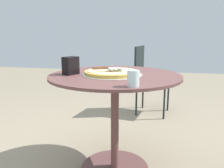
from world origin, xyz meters
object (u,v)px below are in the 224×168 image
(pizza_on_tray, at_px, (112,73))
(pizza_server, at_px, (107,68))
(patio_chair_corner, at_px, (148,75))
(napkin_dispenser, at_px, (71,66))
(patio_table, at_px, (115,102))
(drinking_cup, at_px, (133,79))

(pizza_on_tray, height_order, pizza_server, pizza_server)
(pizza_server, xyz_separation_m, patio_chair_corner, (-0.20, -1.47, -0.28))
(pizza_server, relative_size, napkin_dispenser, 1.64)
(patio_table, relative_size, pizza_server, 4.56)
(patio_table, height_order, pizza_server, pizza_server)
(pizza_on_tray, xyz_separation_m, pizza_server, (0.02, 0.04, 0.04))
(pizza_server, distance_m, drinking_cup, 0.38)
(pizza_server, relative_size, drinking_cup, 2.30)
(patio_chair_corner, bearing_deg, napkin_dispenser, 72.35)
(drinking_cup, relative_size, patio_chair_corner, 0.10)
(patio_chair_corner, bearing_deg, patio_table, 83.53)
(pizza_on_tray, bearing_deg, drinking_cup, 118.49)
(patio_table, bearing_deg, napkin_dispenser, 11.86)
(pizza_on_tray, bearing_deg, patio_chair_corner, -97.16)
(pizza_on_tray, relative_size, drinking_cup, 4.76)
(patio_table, distance_m, napkin_dispenser, 0.41)
(pizza_server, bearing_deg, napkin_dispenser, 1.79)
(patio_table, xyz_separation_m, napkin_dispenser, (0.31, 0.07, 0.27))
(pizza_server, height_order, drinking_cup, drinking_cup)
(pizza_server, xyz_separation_m, napkin_dispenser, (0.27, 0.01, 0.01))
(drinking_cup, xyz_separation_m, patio_chair_corner, (0.01, -1.78, -0.28))
(patio_table, xyz_separation_m, pizza_server, (0.04, 0.06, 0.26))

